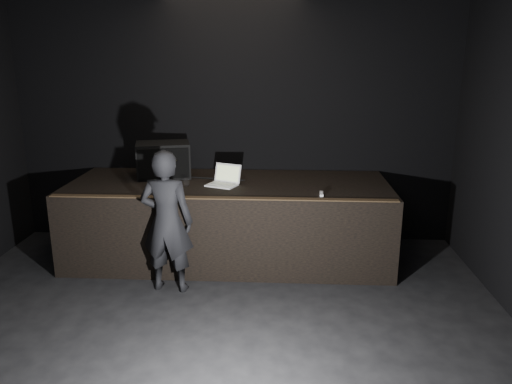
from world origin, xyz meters
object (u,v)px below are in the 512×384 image
Objects in this scene: stage_riser at (229,220)px; beer_can at (154,187)px; laptop at (224,180)px; person at (167,222)px; stage_monitor at (163,160)px.

beer_can is (-0.80, -0.54, 0.57)m from stage_riser.
beer_can is (-0.76, -0.44, 0.01)m from laptop.
person is at bearing -121.19° from stage_riser.
person is (0.31, -1.21, -0.43)m from stage_monitor.
stage_monitor is 1.32m from person.
laptop is 3.08× the size of beer_can.
laptop is at bearing 29.85° from beer_can.
laptop is 0.88m from beer_can.
person is (-0.58, -0.95, 0.30)m from stage_riser.
person is at bearing -89.90° from stage_monitor.
laptop is at bearing -37.45° from stage_monitor.
stage_riser is 1.17m from stage_monitor.
stage_riser is 2.51× the size of person.
stage_riser is at bearing 33.85° from beer_can.
person reaches higher than stage_monitor.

